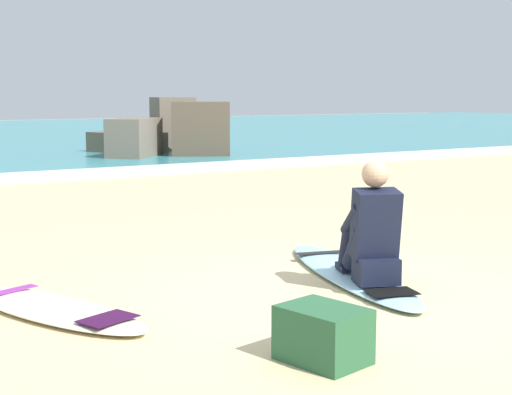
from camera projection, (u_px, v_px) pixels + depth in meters
name	position (u px, v px, depth m)	size (l,w,h in m)	color
ground_plane	(350.00, 296.00, 5.84)	(80.00, 80.00, 0.00)	beige
breaking_foam	(24.00, 177.00, 13.52)	(80.00, 0.90, 0.11)	white
surfboard_main	(350.00, 273.00, 6.41)	(1.17, 2.49, 0.08)	#9ED1E5
surfer_seated	(372.00, 234.00, 6.00)	(0.57, 0.77, 0.95)	black
surfboard_spare_near	(51.00, 308.00, 5.37)	(1.13, 1.93, 0.08)	#EFE5C6
rock_outcrop_distant	(165.00, 134.00, 18.25)	(3.12, 3.46, 1.43)	brown
beach_bag	(323.00, 335.00, 4.39)	(0.36, 0.48, 0.32)	#285B38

